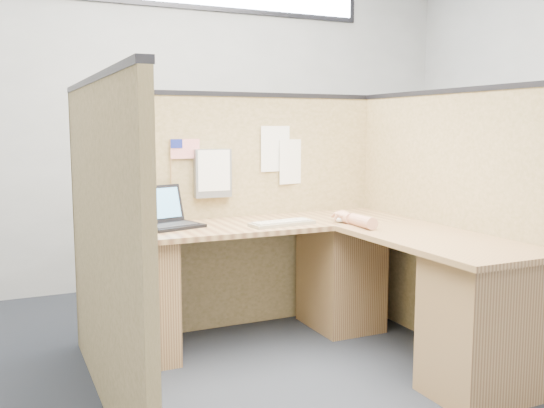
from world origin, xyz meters
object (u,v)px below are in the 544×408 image
l_desk (313,289)px  mouse (342,219)px  laptop (169,216)px  keyboard (282,223)px

l_desk → mouse: bearing=32.4°
laptop → mouse: 1.04m
l_desk → laptop: (-0.70, 0.50, 0.39)m
mouse → keyboard: bearing=172.0°
l_desk → laptop: laptop is taller
keyboard → mouse: (0.38, -0.05, 0.01)m
l_desk → laptop: size_ratio=4.97×
l_desk → keyboard: bearing=108.6°
keyboard → mouse: size_ratio=3.86×
laptop → mouse: laptop is taller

